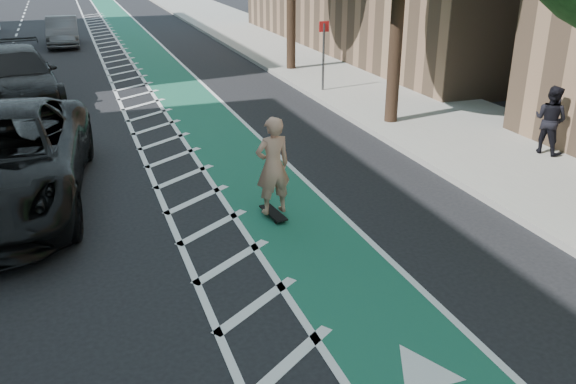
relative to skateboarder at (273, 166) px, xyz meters
name	(u,v)px	position (x,y,z in m)	size (l,w,h in m)	color
ground	(154,326)	(-2.71, -2.84, -1.06)	(120.00, 120.00, 0.00)	black
bike_lane	(206,121)	(0.29, 7.16, -1.05)	(2.00, 90.00, 0.01)	#195846
buffer_strip	(155,126)	(-1.21, 7.16, -1.05)	(1.40, 90.00, 0.01)	silver
sidewalk_right	(399,100)	(6.79, 7.16, -0.98)	(5.00, 90.00, 0.15)	gray
curb_right	(331,107)	(4.34, 7.16, -0.98)	(0.12, 90.00, 0.16)	gray
sign_post	(323,55)	(4.89, 9.16, 0.29)	(0.35, 0.08, 2.47)	#4C4C4C
skateboard	(273,213)	(0.00, 0.00, -0.97)	(0.33, 0.85, 0.11)	black
skateboarder	(273,166)	(0.00, 0.00, 0.00)	(0.69, 0.45, 1.90)	tan
suv_far	(15,78)	(-5.03, 11.07, -0.16)	(2.52, 6.20, 1.80)	black
car_grey	(62,31)	(-3.41, 23.48, -0.35)	(1.51, 4.32, 1.42)	#57585C
pedestrian	(550,120)	(7.38, 1.02, -0.08)	(0.81, 0.63, 1.66)	black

